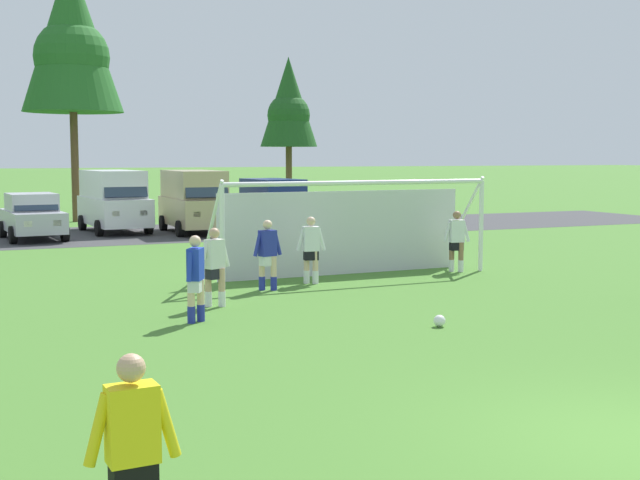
{
  "coord_description": "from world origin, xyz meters",
  "views": [
    {
      "loc": [
        -6.79,
        -6.69,
        3.11
      ],
      "look_at": [
        1.06,
        11.33,
        1.13
      ],
      "focal_mm": 46.97,
      "sensor_mm": 36.0,
      "label": 1
    }
  ],
  "objects_px": {
    "parked_car_slot_center": "(274,204)",
    "soccer_goal": "(347,226)",
    "player_winger_right": "(457,241)",
    "parked_car_slot_left": "(114,199)",
    "soccer_ball": "(440,321)",
    "parked_car_slot_far_left": "(33,216)",
    "player_midfield_center": "(268,255)",
    "player_winger_left": "(311,250)",
    "parked_car_slot_center_left": "(194,200)",
    "player_trailing_back": "(215,267)",
    "player_defender_far": "(196,279)",
    "referee": "(133,459)"
  },
  "relations": [
    {
      "from": "parked_car_slot_center",
      "to": "soccer_goal",
      "type": "bearing_deg",
      "value": -102.06
    },
    {
      "from": "player_winger_right",
      "to": "parked_car_slot_left",
      "type": "xyz_separation_m",
      "value": [
        -6.4,
        15.61,
        0.52
      ]
    },
    {
      "from": "soccer_ball",
      "to": "parked_car_slot_left",
      "type": "height_order",
      "value": "parked_car_slot_left"
    },
    {
      "from": "player_winger_right",
      "to": "parked_car_slot_far_left",
      "type": "xyz_separation_m",
      "value": [
        -9.71,
        13.73,
        0.05
      ]
    },
    {
      "from": "player_midfield_center",
      "to": "player_winger_left",
      "type": "distance_m",
      "value": 1.43
    },
    {
      "from": "soccer_goal",
      "to": "parked_car_slot_center_left",
      "type": "relative_size",
      "value": 1.55
    },
    {
      "from": "soccer_ball",
      "to": "parked_car_slot_left",
      "type": "xyz_separation_m",
      "value": [
        -2.12,
        21.72,
        1.23
      ]
    },
    {
      "from": "soccer_ball",
      "to": "player_trailing_back",
      "type": "relative_size",
      "value": 0.13
    },
    {
      "from": "soccer_goal",
      "to": "player_midfield_center",
      "type": "height_order",
      "value": "soccer_goal"
    },
    {
      "from": "player_defender_far",
      "to": "player_winger_left",
      "type": "distance_m",
      "value": 5.23
    },
    {
      "from": "parked_car_slot_left",
      "to": "player_midfield_center",
      "type": "bearing_deg",
      "value": -87.67
    },
    {
      "from": "player_defender_far",
      "to": "player_trailing_back",
      "type": "bearing_deg",
      "value": 61.15
    },
    {
      "from": "player_winger_left",
      "to": "parked_car_slot_far_left",
      "type": "bearing_deg",
      "value": 110.61
    },
    {
      "from": "parked_car_slot_far_left",
      "to": "parked_car_slot_left",
      "type": "relative_size",
      "value": 0.88
    },
    {
      "from": "player_midfield_center",
      "to": "parked_car_slot_center_left",
      "type": "height_order",
      "value": "parked_car_slot_center_left"
    },
    {
      "from": "soccer_goal",
      "to": "parked_car_slot_left",
      "type": "distance_m",
      "value": 15.42
    },
    {
      "from": "player_midfield_center",
      "to": "parked_car_slot_center",
      "type": "xyz_separation_m",
      "value": [
        5.48,
        14.29,
        0.29
      ]
    },
    {
      "from": "parked_car_slot_far_left",
      "to": "parked_car_slot_left",
      "type": "xyz_separation_m",
      "value": [
        3.31,
        1.89,
        0.47
      ]
    },
    {
      "from": "player_defender_far",
      "to": "referee",
      "type": "bearing_deg",
      "value": -107.97
    },
    {
      "from": "referee",
      "to": "player_defender_far",
      "type": "relative_size",
      "value": 1.0
    },
    {
      "from": "player_winger_right",
      "to": "player_trailing_back",
      "type": "relative_size",
      "value": 1.0
    },
    {
      "from": "player_winger_left",
      "to": "parked_car_slot_center",
      "type": "bearing_deg",
      "value": 73.16
    },
    {
      "from": "player_defender_far",
      "to": "parked_car_slot_center_left",
      "type": "height_order",
      "value": "parked_car_slot_center_left"
    },
    {
      "from": "player_winger_right",
      "to": "player_trailing_back",
      "type": "distance_m",
      "value": 7.86
    },
    {
      "from": "soccer_goal",
      "to": "player_defender_far",
      "type": "relative_size",
      "value": 4.55
    },
    {
      "from": "player_midfield_center",
      "to": "player_trailing_back",
      "type": "xyz_separation_m",
      "value": [
        -1.73,
        -1.56,
        0.0
      ]
    },
    {
      "from": "player_winger_left",
      "to": "parked_car_slot_center_left",
      "type": "height_order",
      "value": "parked_car_slot_center_left"
    },
    {
      "from": "player_trailing_back",
      "to": "parked_car_slot_center_left",
      "type": "xyz_separation_m",
      "value": [
        4.01,
        16.52,
        0.52
      ]
    },
    {
      "from": "soccer_ball",
      "to": "player_winger_right",
      "type": "xyz_separation_m",
      "value": [
        4.28,
        6.11,
        0.71
      ]
    },
    {
      "from": "soccer_goal",
      "to": "parked_car_slot_left",
      "type": "relative_size",
      "value": 1.51
    },
    {
      "from": "player_midfield_center",
      "to": "player_defender_far",
      "type": "relative_size",
      "value": 1.0
    },
    {
      "from": "soccer_goal",
      "to": "player_winger_left",
      "type": "distance_m",
      "value": 1.78
    },
    {
      "from": "soccer_ball",
      "to": "player_trailing_back",
      "type": "height_order",
      "value": "player_trailing_back"
    },
    {
      "from": "player_winger_left",
      "to": "player_winger_right",
      "type": "relative_size",
      "value": 1.0
    },
    {
      "from": "referee",
      "to": "parked_car_slot_center_left",
      "type": "xyz_separation_m",
      "value": [
        7.7,
        26.88,
        0.52
      ]
    },
    {
      "from": "player_midfield_center",
      "to": "parked_car_slot_left",
      "type": "bearing_deg",
      "value": 92.33
    },
    {
      "from": "soccer_goal",
      "to": "player_trailing_back",
      "type": "xyz_separation_m",
      "value": [
        -4.47,
        -3.06,
        -0.47
      ]
    },
    {
      "from": "soccer_goal",
      "to": "player_winger_left",
      "type": "relative_size",
      "value": 4.55
    },
    {
      "from": "referee",
      "to": "player_trailing_back",
      "type": "height_order",
      "value": "same"
    },
    {
      "from": "player_winger_right",
      "to": "parked_car_slot_far_left",
      "type": "distance_m",
      "value": 16.82
    },
    {
      "from": "parked_car_slot_far_left",
      "to": "player_defender_far",
      "type": "bearing_deg",
      "value": -85.26
    },
    {
      "from": "soccer_goal",
      "to": "parked_car_slot_far_left",
      "type": "height_order",
      "value": "soccer_goal"
    },
    {
      "from": "soccer_goal",
      "to": "player_winger_left",
      "type": "xyz_separation_m",
      "value": [
        -1.43,
        -0.95,
        -0.47
      ]
    },
    {
      "from": "player_winger_left",
      "to": "parked_car_slot_center",
      "type": "distance_m",
      "value": 14.37
    },
    {
      "from": "player_trailing_back",
      "to": "parked_car_slot_center",
      "type": "xyz_separation_m",
      "value": [
        7.21,
        15.85,
        0.29
      ]
    },
    {
      "from": "player_defender_far",
      "to": "parked_car_slot_far_left",
      "type": "xyz_separation_m",
      "value": [
        -1.46,
        17.65,
        0.05
      ]
    },
    {
      "from": "player_winger_left",
      "to": "parked_car_slot_left",
      "type": "xyz_separation_m",
      "value": [
        -1.99,
        15.99,
        0.52
      ]
    },
    {
      "from": "player_winger_right",
      "to": "parked_car_slot_center_left",
      "type": "relative_size",
      "value": 0.34
    },
    {
      "from": "referee",
      "to": "parked_car_slot_left",
      "type": "relative_size",
      "value": 0.33
    },
    {
      "from": "player_defender_far",
      "to": "player_winger_left",
      "type": "height_order",
      "value": "same"
    }
  ]
}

